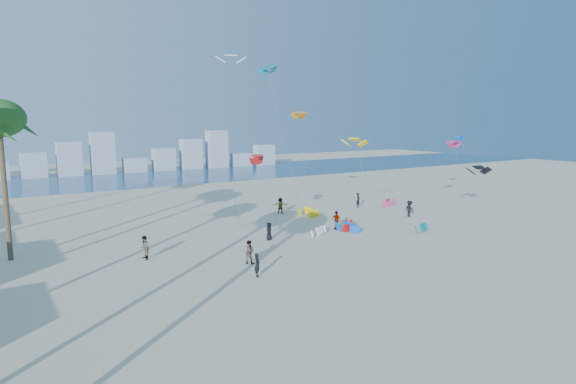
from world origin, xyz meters
TOP-DOWN VIEW (x-y plane):
  - ground at (0.00, 0.00)m, footprint 220.00×220.00m
  - ocean at (0.00, 72.00)m, footprint 220.00×220.00m
  - kitesurfer_near at (-3.91, 9.17)m, footprint 0.64×0.73m
  - kitesurfer_mid at (-2.96, 12.20)m, footprint 1.10×1.11m
  - kitesurfers_far at (8.67, 21.07)m, footprint 30.51×11.39m
  - grounded_kites at (12.74, 19.01)m, footprint 19.53×15.00m
  - flying_kites at (12.53, 23.19)m, footprint 32.92×24.99m
  - distant_skyline at (-1.19, 82.00)m, footprint 85.00×3.00m

SIDE VIEW (x-z plane):
  - ground at x=0.00m, z-range 0.00..0.00m
  - ocean at x=0.00m, z-range 0.01..0.01m
  - grounded_kites at x=12.74m, z-range -0.05..0.92m
  - kitesurfer_near at x=-3.91m, z-range 0.00..1.67m
  - kitesurfer_mid at x=-2.96m, z-range 0.00..1.81m
  - kitesurfers_far at x=8.67m, z-range -0.02..1.84m
  - distant_skyline at x=-1.19m, z-range -1.11..7.29m
  - flying_kites at x=12.53m, z-range 2.39..20.99m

